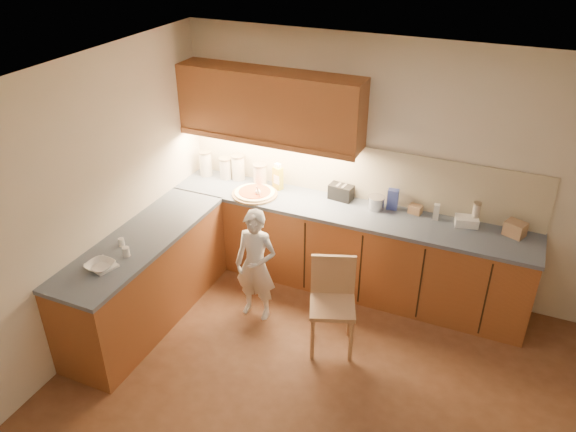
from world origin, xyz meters
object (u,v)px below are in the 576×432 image
object	(u,v)px
oil_jug	(278,177)
toaster	(341,192)
pizza_on_board	(255,193)
wooden_chair	(333,297)
child	(256,265)

from	to	relation	value
oil_jug	toaster	world-z (taller)	oil_jug
pizza_on_board	toaster	world-z (taller)	pizza_on_board
pizza_on_board	wooden_chair	xyz separation A→B (m)	(1.19, -0.83, -0.42)
pizza_on_board	child	xyz separation A→B (m)	(0.37, -0.74, -0.36)
oil_jug	toaster	distance (m)	0.70
child	wooden_chair	world-z (taller)	child
pizza_on_board	wooden_chair	bearing A→B (deg)	-34.96
pizza_on_board	toaster	xyz separation A→B (m)	(0.86, 0.28, 0.06)
pizza_on_board	wooden_chair	distance (m)	1.51
pizza_on_board	child	distance (m)	0.90
oil_jug	child	bearing A→B (deg)	-77.97
child	toaster	world-z (taller)	child
child	wooden_chair	xyz separation A→B (m)	(0.82, -0.09, -0.06)
toaster	wooden_chair	bearing A→B (deg)	-67.21
wooden_chair	oil_jug	bearing A→B (deg)	113.79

